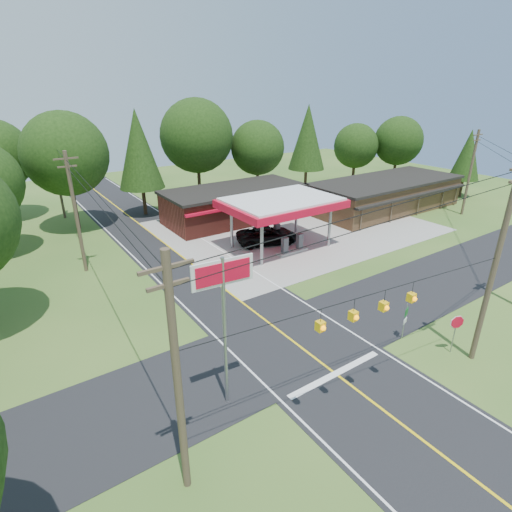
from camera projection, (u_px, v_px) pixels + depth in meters
ground at (294, 342)px, 24.46m from camera, size 120.00×120.00×0.00m
main_highway at (294, 342)px, 24.45m from camera, size 8.00×120.00×0.02m
cross_road at (294, 342)px, 24.45m from camera, size 70.00×7.00×0.02m
lane_center_yellow at (294, 342)px, 24.45m from camera, size 0.15×110.00×0.00m
gas_canopy at (281, 204)px, 37.34m from camera, size 10.60×7.40×4.88m
convenience_store at (235, 204)px, 46.36m from camera, size 16.40×7.55×3.80m
strip_building at (385, 194)px, 50.40m from camera, size 20.40×8.75×3.80m
utility_pole_near_right at (495, 264)px, 20.71m from camera, size 1.80×0.30×11.50m
utility_pole_near_left at (177, 378)px, 13.68m from camera, size 1.80×0.30×10.00m
utility_pole_far_left at (76, 212)px, 31.93m from camera, size 1.80×0.30×10.00m
utility_pole_far_right at (470, 172)px, 46.94m from camera, size 1.80×0.30×10.00m
utility_pole_north at (57, 178)px, 45.79m from camera, size 0.30×0.30×9.50m
overhead_beacons at (370, 296)px, 16.95m from camera, size 17.04×2.04×1.03m
treeline_backdrop at (151, 161)px, 40.18m from camera, size 70.27×51.59×13.30m
suv_car at (267, 235)px, 39.56m from camera, size 7.65×7.65×1.69m
sedan_car at (292, 208)px, 48.97m from camera, size 4.71×4.71×1.41m
big_stop_sign at (224, 297)px, 17.56m from camera, size 2.89×0.37×7.79m
octagonal_stop_sign at (456, 325)px, 22.80m from camera, size 0.79×0.40×2.49m
route_sign_post at (405, 318)px, 24.22m from camera, size 0.49×0.18×2.47m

